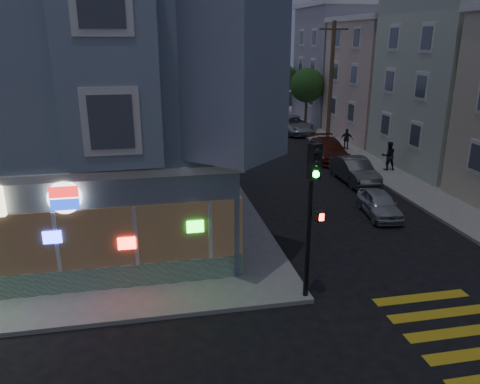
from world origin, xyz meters
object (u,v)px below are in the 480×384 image
object	(u,v)px
street_tree_near	(307,85)
street_tree_far	(282,78)
parked_car_b	(355,170)
traffic_signal	(312,196)
fire_hydrant	(386,159)
parked_car_a	(379,204)
utility_pole	(331,82)
parked_car_c	(329,150)
pedestrian_a	(389,156)
parked_car_d	(294,125)
pedestrian_b	(347,139)

from	to	relation	value
street_tree_near	street_tree_far	distance (m)	8.00
parked_car_b	traffic_signal	distance (m)	13.91
fire_hydrant	traffic_signal	bearing A→B (deg)	-125.56
parked_car_a	parked_car_b	xyz separation A→B (m)	(1.10, 5.20, 0.12)
utility_pole	street_tree_far	size ratio (longest dim) A/B	1.70
parked_car_a	parked_car_c	distance (m)	10.52
parked_car_c	fire_hydrant	xyz separation A→B (m)	(2.82, -2.71, -0.13)
street_tree_near	parked_car_a	world-z (taller)	street_tree_near
street_tree_near	traffic_signal	xyz separation A→B (m)	(-9.38, -27.83, -0.39)
street_tree_far	parked_car_b	bearing A→B (deg)	-95.92
utility_pole	parked_car_a	size ratio (longest dim) A/B	2.62
utility_pole	parked_car_a	xyz separation A→B (m)	(-3.40, -15.28, -4.21)
pedestrian_a	parked_car_c	bearing A→B (deg)	-46.25
street_tree_far	traffic_signal	world-z (taller)	street_tree_far
parked_car_b	fire_hydrant	xyz separation A→B (m)	(3.30, 2.49, -0.12)
pedestrian_a	parked_car_d	world-z (taller)	pedestrian_a
traffic_signal	fire_hydrant	world-z (taller)	traffic_signal
pedestrian_a	street_tree_near	bearing A→B (deg)	-79.10
street_tree_near	fire_hydrant	xyz separation A→B (m)	(0.80, -13.59, -3.35)
parked_car_d	pedestrian_b	bearing A→B (deg)	-81.94
pedestrian_b	parked_car_b	size ratio (longest dim) A/B	0.35
parked_car_a	traffic_signal	world-z (taller)	traffic_signal
parked_car_a	traffic_signal	xyz separation A→B (m)	(-5.78, -6.55, 2.96)
street_tree_near	parked_car_a	distance (m)	21.84
street_tree_far	pedestrian_b	world-z (taller)	street_tree_far
parked_car_c	fire_hydrant	bearing A→B (deg)	-38.00
parked_car_c	street_tree_near	bearing A→B (deg)	85.31
street_tree_far	pedestrian_b	size ratio (longest dim) A/B	3.50
pedestrian_b	parked_car_a	xyz separation A→B (m)	(-3.79, -12.58, -0.32)
fire_hydrant	utility_pole	bearing A→B (deg)	97.51
traffic_signal	parked_car_b	bearing A→B (deg)	41.40
utility_pole	street_tree_near	world-z (taller)	utility_pole
pedestrian_a	parked_car_a	world-z (taller)	pedestrian_a
pedestrian_a	pedestrian_b	world-z (taller)	pedestrian_a
street_tree_near	street_tree_far	bearing A→B (deg)	90.00
pedestrian_b	parked_car_c	bearing A→B (deg)	66.61
pedestrian_a	parked_car_b	xyz separation A→B (m)	(-2.94, -1.63, -0.33)
utility_pole	pedestrian_b	size ratio (longest dim) A/B	5.95
utility_pole	parked_car_c	world-z (taller)	utility_pole
utility_pole	fire_hydrant	size ratio (longest dim) A/B	10.99
street_tree_near	pedestrian_a	bearing A→B (deg)	-88.23
street_tree_far	traffic_signal	size ratio (longest dim) A/B	1.06
pedestrian_a	traffic_signal	size ratio (longest dim) A/B	0.35
parked_car_a	parked_car_b	world-z (taller)	parked_car_b
parked_car_c	street_tree_far	bearing A→B (deg)	89.72
utility_pole	pedestrian_b	xyz separation A→B (m)	(0.39, -2.70, -3.89)
parked_car_b	parked_car_c	xyz separation A→B (m)	(0.48, 5.20, 0.01)
street_tree_far	parked_car_b	world-z (taller)	street_tree_far
fire_hydrant	street_tree_near	bearing A→B (deg)	93.37
parked_car_b	parked_car_d	size ratio (longest dim) A/B	0.80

